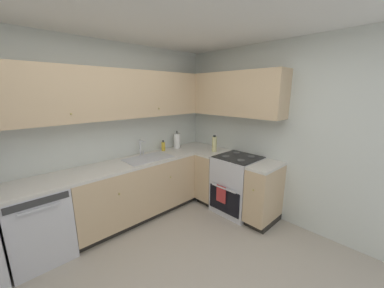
# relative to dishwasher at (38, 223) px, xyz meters

# --- Properties ---
(wall_back) EXTENTS (3.97, 0.05, 2.55)m
(wall_back) POSITION_rel_dishwasher_xyz_m (0.83, 0.33, 0.84)
(wall_back) COLOR silver
(wall_back) RESTS_ON ground_plane
(wall_right) EXTENTS (0.05, 3.69, 2.55)m
(wall_right) POSITION_rel_dishwasher_xyz_m (2.79, -1.50, 0.84)
(wall_right) COLOR silver
(wall_right) RESTS_ON ground_plane
(dishwasher) EXTENTS (0.60, 0.63, 0.86)m
(dishwasher) POSITION_rel_dishwasher_xyz_m (0.00, 0.00, 0.00)
(dishwasher) COLOR silver
(dishwasher) RESTS_ON ground_plane
(lower_cabinets_back) EXTENTS (1.86, 0.62, 0.86)m
(lower_cabinets_back) POSITION_rel_dishwasher_xyz_m (1.24, 0.00, 0.00)
(lower_cabinets_back) COLOR tan
(lower_cabinets_back) RESTS_ON ground_plane
(countertop_back) EXTENTS (3.07, 0.60, 0.03)m
(countertop_back) POSITION_rel_dishwasher_xyz_m (1.23, 0.00, 0.45)
(countertop_back) COLOR beige
(countertop_back) RESTS_ON lower_cabinets_back
(lower_cabinets_right) EXTENTS (0.62, 1.27, 0.86)m
(lower_cabinets_right) POSITION_rel_dishwasher_xyz_m (2.47, -0.93, 0.00)
(lower_cabinets_right) COLOR tan
(lower_cabinets_right) RESTS_ON ground_plane
(countertop_right) EXTENTS (0.60, 1.27, 0.03)m
(countertop_right) POSITION_rel_dishwasher_xyz_m (2.47, -0.93, 0.45)
(countertop_right) COLOR beige
(countertop_right) RESTS_ON lower_cabinets_right
(oven_range) EXTENTS (0.68, 0.62, 1.04)m
(oven_range) POSITION_rel_dishwasher_xyz_m (2.49, -0.94, 0.02)
(oven_range) COLOR silver
(oven_range) RESTS_ON ground_plane
(upper_cabinets_back) EXTENTS (2.75, 0.34, 0.66)m
(upper_cabinets_back) POSITION_rel_dishwasher_xyz_m (1.07, 0.14, 1.41)
(upper_cabinets_back) COLOR tan
(upper_cabinets_right) EXTENTS (0.32, 1.82, 0.66)m
(upper_cabinets_right) POSITION_rel_dishwasher_xyz_m (2.61, -0.61, 1.41)
(upper_cabinets_right) COLOR tan
(sink) EXTENTS (0.70, 0.40, 0.10)m
(sink) POSITION_rel_dishwasher_xyz_m (1.45, -0.03, 0.42)
(sink) COLOR #B7B7BC
(sink) RESTS_ON countertop_back
(faucet) EXTENTS (0.07, 0.16, 0.25)m
(faucet) POSITION_rel_dishwasher_xyz_m (1.46, 0.18, 0.61)
(faucet) COLOR silver
(faucet) RESTS_ON countertop_back
(soap_bottle) EXTENTS (0.06, 0.06, 0.18)m
(soap_bottle) POSITION_rel_dishwasher_xyz_m (1.88, 0.18, 0.54)
(soap_bottle) COLOR gold
(soap_bottle) RESTS_ON countertop_back
(paper_towel_roll) EXTENTS (0.11, 0.11, 0.32)m
(paper_towel_roll) POSITION_rel_dishwasher_xyz_m (2.17, 0.16, 0.59)
(paper_towel_roll) COLOR white
(paper_towel_roll) RESTS_ON countertop_back
(oil_bottle) EXTENTS (0.08, 0.08, 0.28)m
(oil_bottle) POSITION_rel_dishwasher_xyz_m (2.47, -0.46, 0.59)
(oil_bottle) COLOR beige
(oil_bottle) RESTS_ON countertop_right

